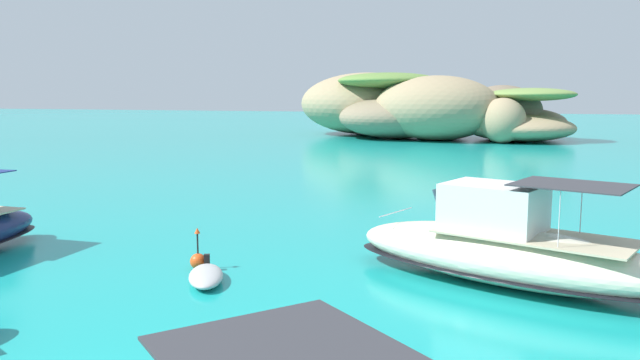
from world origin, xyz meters
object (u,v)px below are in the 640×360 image
islet_large (394,108)px  islet_small (514,118)px  dinghy_tender (206,276)px  motorboat_cream (506,251)px  channel_buoy (198,260)px

islet_large → islet_small: (16.66, -1.90, -1.23)m
islet_large → dinghy_tender: islet_large is taller
motorboat_cream → dinghy_tender: bearing=-162.4°
islet_large → motorboat_cream: 70.70m
dinghy_tender → islet_small: bearing=83.0°
islet_small → dinghy_tender: bearing=-97.0°
islet_large → channel_buoy: (7.09, -70.07, -3.83)m
islet_large → channel_buoy: islet_large is taller
dinghy_tender → channel_buoy: (-1.02, 1.32, 0.11)m
dinghy_tender → channel_buoy: 1.67m
islet_large → motorboat_cream: (17.37, -68.46, -3.09)m
channel_buoy → islet_small: bearing=82.0°
motorboat_cream → dinghy_tender: size_ratio=4.04×
motorboat_cream → channel_buoy: size_ratio=7.68×
islet_small → motorboat_cream: size_ratio=1.79×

